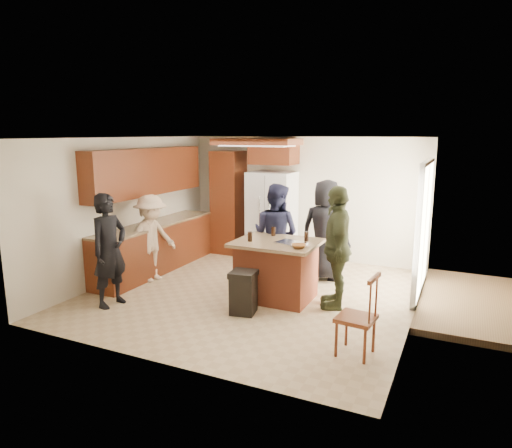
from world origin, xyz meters
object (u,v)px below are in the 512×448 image
at_px(kitchen_island, 276,269).
at_px(spindle_chair, 358,318).
at_px(person_front_left, 109,250).
at_px(person_counter, 151,238).
at_px(person_behind_right, 325,230).
at_px(person_side_right, 337,247).
at_px(person_behind_left, 276,234).
at_px(refrigerator, 272,216).
at_px(trash_bin, 243,292).

xyz_separation_m(kitchen_island, spindle_chair, (1.58, -1.33, -0.02)).
bearing_deg(kitchen_island, person_front_left, -148.77).
distance_m(person_counter, spindle_chair, 4.11).
bearing_deg(person_front_left, person_behind_right, -38.81).
bearing_deg(spindle_chair, person_side_right, 114.69).
distance_m(person_side_right, spindle_chair, 1.61).
height_order(person_front_left, spindle_chair, person_front_left).
distance_m(person_behind_left, person_behind_right, 0.93).
bearing_deg(spindle_chair, kitchen_island, 139.81).
distance_m(person_front_left, kitchen_island, 2.55).
relative_size(person_side_right, kitchen_island, 1.43).
height_order(refrigerator, trash_bin, refrigerator).
relative_size(person_front_left, spindle_chair, 1.72).
distance_m(person_front_left, person_behind_left, 2.72).
bearing_deg(trash_bin, person_front_left, -164.25).
relative_size(person_side_right, trash_bin, 2.91).
bearing_deg(person_front_left, trash_bin, -68.48).
height_order(refrigerator, spindle_chair, refrigerator).
bearing_deg(person_side_right, person_behind_left, -132.85).
bearing_deg(person_counter, spindle_chair, -93.58).
bearing_deg(person_behind_left, spindle_chair, 140.30).
bearing_deg(person_side_right, spindle_chair, 8.05).
relative_size(trash_bin, spindle_chair, 0.63).
bearing_deg(kitchen_island, person_counter, -177.70).
distance_m(refrigerator, trash_bin, 3.06).
relative_size(person_behind_right, person_side_right, 0.97).
bearing_deg(person_behind_right, person_counter, 24.95).
relative_size(refrigerator, spindle_chair, 1.81).
bearing_deg(spindle_chair, trash_bin, 162.12).
xyz_separation_m(person_behind_left, kitchen_island, (0.30, -0.68, -0.40)).
height_order(person_front_left, person_counter, person_front_left).
relative_size(person_counter, trash_bin, 2.43).
relative_size(person_front_left, trash_bin, 2.72).
bearing_deg(spindle_chair, person_counter, 162.43).
bearing_deg(person_side_right, trash_bin, -70.36).
bearing_deg(person_behind_right, person_front_left, 43.55).
xyz_separation_m(trash_bin, spindle_chair, (1.78, -0.57, 0.13)).
relative_size(person_behind_left, spindle_chair, 1.75).
relative_size(person_behind_left, trash_bin, 2.77).
height_order(person_side_right, kitchen_island, person_side_right).
xyz_separation_m(person_side_right, kitchen_island, (-0.93, -0.07, -0.44)).
relative_size(person_front_left, kitchen_island, 1.34).
height_order(person_behind_left, person_counter, person_behind_left).
height_order(person_front_left, kitchen_island, person_front_left).
height_order(person_behind_left, trash_bin, person_behind_left).
xyz_separation_m(person_front_left, person_behind_right, (2.56, 2.60, 0.04)).
bearing_deg(kitchen_island, person_behind_right, 72.73).
bearing_deg(kitchen_island, spindle_chair, -40.19).
height_order(person_counter, refrigerator, refrigerator).
height_order(person_front_left, person_behind_left, person_behind_left).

